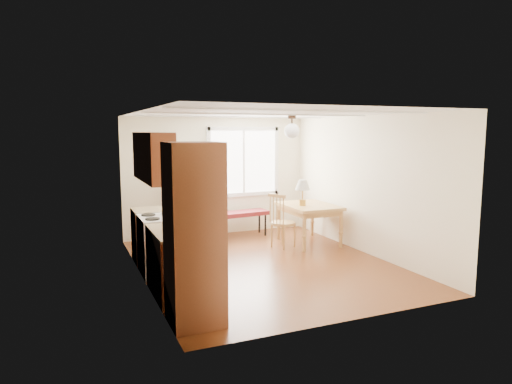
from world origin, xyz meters
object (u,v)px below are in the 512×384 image
chair (280,217)px  bench (241,214)px  dining_table (309,210)px  refrigerator (193,202)px

chair → bench: bearing=81.7°
dining_table → chair: bearing=-168.8°
refrigerator → bench: (1.03, -0.03, -0.32)m
bench → dining_table: (1.01, -1.09, 0.20)m
chair → dining_table: bearing=-11.7°
refrigerator → dining_table: size_ratio=1.26×
refrigerator → bench: size_ratio=1.32×
dining_table → chair: 0.72m
refrigerator → chair: (1.34, -1.25, -0.19)m
dining_table → refrigerator: bearing=151.6°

